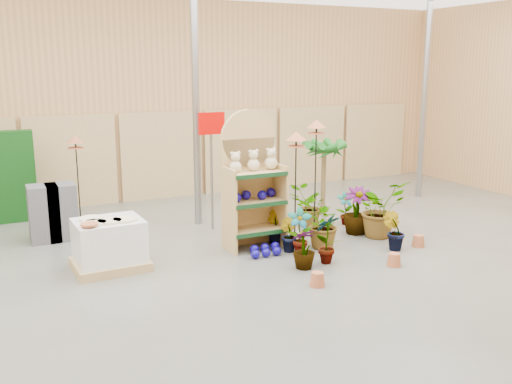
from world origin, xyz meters
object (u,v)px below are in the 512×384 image
display_shelf (251,185)px  potted_plant_2 (322,224)px  bird_table_front (296,140)px  pallet_stack (109,245)px

display_shelf → potted_plant_2: (1.02, -0.66, -0.64)m
display_shelf → bird_table_front: size_ratio=1.18×
display_shelf → potted_plant_2: bearing=-33.5°
display_shelf → pallet_stack: size_ratio=2.08×
display_shelf → bird_table_front: (0.64, -0.39, 0.76)m
bird_table_front → potted_plant_2: 1.48m
pallet_stack → potted_plant_2: (3.44, -0.53, 0.04)m
pallet_stack → potted_plant_2: 3.48m
pallet_stack → display_shelf: bearing=0.5°
pallet_stack → potted_plant_2: size_ratio=1.33×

